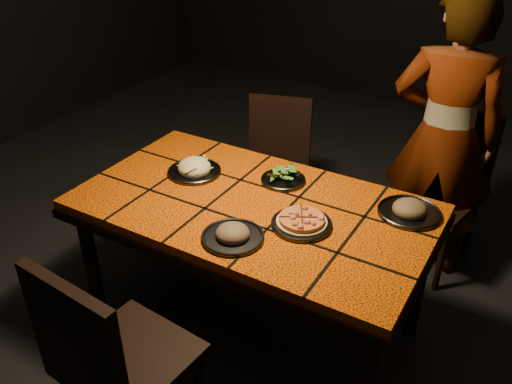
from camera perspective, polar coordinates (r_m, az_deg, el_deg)
The scene contains 11 objects.
room_shell at distance 2.16m, azimuth -0.41°, elevation 15.96°, with size 6.04×7.04×3.08m.
dining_table at distance 2.51m, azimuth -0.34°, elevation -2.68°, with size 1.62×0.92×0.75m.
chair_near at distance 2.09m, azimuth -15.29°, elevation -16.44°, with size 0.47×0.47×0.97m.
chair_far_left at distance 3.40m, azimuth 2.16°, elevation 3.59°, with size 0.49×0.49×0.87m.
chair_far_right at distance 3.25m, azimuth 19.15°, elevation 1.22°, with size 0.51×0.51×0.94m.
diner at distance 3.08m, azimuth 19.20°, elevation 5.37°, with size 0.60×0.39×1.63m, color brown.
plate_pizza at distance 2.31m, azimuth 4.82°, elevation -3.21°, with size 0.30×0.30×0.04m.
plate_pasta at distance 2.71m, azimuth -6.51°, elevation 2.43°, with size 0.27×0.27×0.09m.
plate_salad at distance 2.62m, azimuth 2.90°, elevation 1.59°, with size 0.22×0.22×0.07m.
plate_mushroom_a at distance 2.22m, azimuth -2.46°, elevation -4.47°, with size 0.26×0.26×0.09m.
plate_mushroom_b at distance 2.47m, azimuth 15.86°, elevation -1.78°, with size 0.28×0.28×0.09m.
Camera 1 is at (1.07, -1.79, 2.06)m, focal length 38.00 mm.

